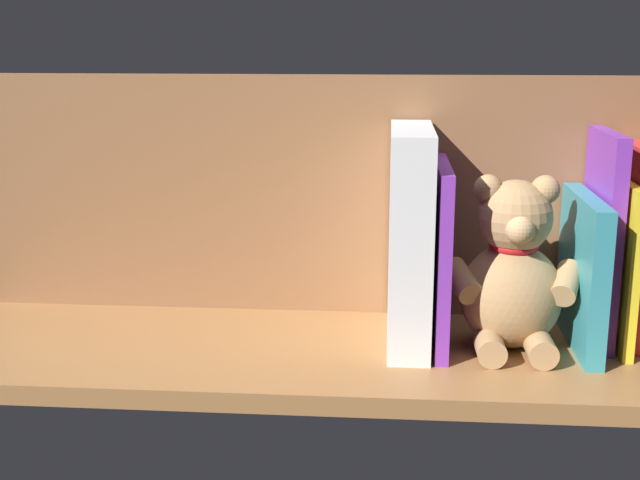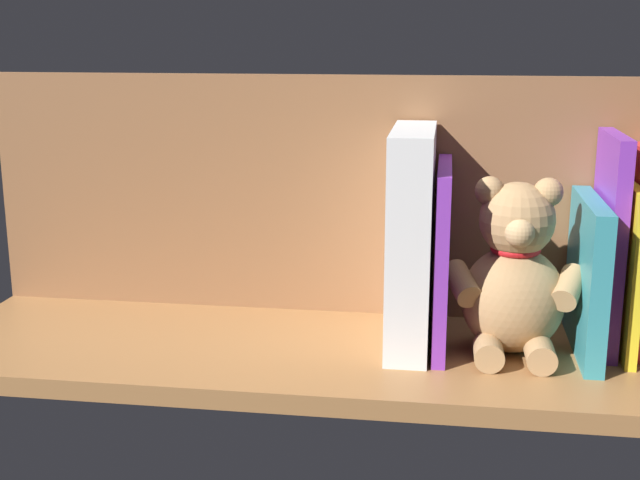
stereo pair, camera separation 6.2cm
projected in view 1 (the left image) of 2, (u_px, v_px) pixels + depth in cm
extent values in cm
cube|color=#9E6B3D|center=(320.00, 352.00, 99.27)|extent=(88.61, 29.46, 2.20)
cube|color=brown|center=(328.00, 196.00, 107.50)|extent=(88.61, 1.50, 30.07)
cube|color=red|center=(636.00, 244.00, 98.23)|extent=(2.37, 12.75, 22.74)
cube|color=yellow|center=(617.00, 262.00, 97.75)|extent=(1.23, 15.03, 19.03)
cube|color=purple|center=(601.00, 237.00, 97.97)|extent=(1.65, 13.57, 24.36)
cube|color=teal|center=(582.00, 271.00, 96.93)|extent=(2.12, 17.81, 17.36)
ellipsoid|color=tan|center=(511.00, 296.00, 96.76)|extent=(11.57, 10.37, 12.09)
sphere|color=tan|center=(515.00, 217.00, 94.57)|extent=(8.31, 8.31, 8.31)
sphere|color=tan|center=(545.00, 190.00, 93.61)|extent=(3.21, 3.21, 3.21)
sphere|color=tan|center=(488.00, 189.00, 94.05)|extent=(3.21, 3.21, 3.21)
sphere|color=tan|center=(520.00, 229.00, 91.30)|extent=(3.21, 3.21, 3.21)
cylinder|color=tan|center=(566.00, 283.00, 94.39)|extent=(4.65, 6.54, 4.47)
cylinder|color=tan|center=(462.00, 280.00, 95.20)|extent=(4.73, 6.55, 4.47)
cylinder|color=tan|center=(541.00, 349.00, 92.65)|extent=(3.25, 4.56, 3.21)
cylinder|color=tan|center=(490.00, 348.00, 93.04)|extent=(3.25, 4.56, 3.21)
torus|color=red|center=(514.00, 246.00, 95.36)|extent=(5.56, 5.56, 0.94)
cube|color=purple|center=(440.00, 253.00, 97.93)|extent=(1.51, 17.53, 20.80)
cube|color=silver|center=(410.00, 236.00, 97.45)|extent=(4.73, 17.90, 24.81)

